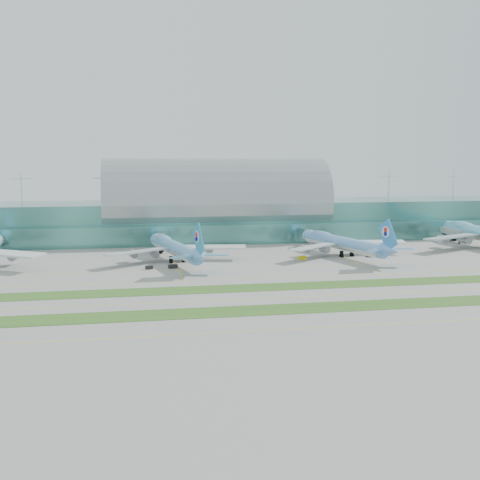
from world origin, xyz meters
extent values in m
plane|color=gray|center=(0.00, 0.00, 0.00)|extent=(700.00, 700.00, 0.00)
cube|color=#3D7A75|center=(0.00, 130.00, 10.00)|extent=(340.00, 42.00, 20.00)
cube|color=#3D7A75|center=(0.00, 106.00, 5.00)|extent=(340.00, 8.00, 10.00)
ellipsoid|color=#9EA5A8|center=(0.00, 130.00, 20.00)|extent=(340.00, 46.20, 16.17)
cylinder|color=white|center=(0.00, 130.00, 28.00)|extent=(0.80, 0.80, 16.00)
cube|color=#B2B7B7|center=(-31.00, 95.00, 5.50)|extent=(3.50, 22.00, 3.00)
cylinder|color=black|center=(-31.00, 85.00, 2.00)|extent=(1.00, 1.00, 4.00)
cube|color=#B2B7B7|center=(44.00, 95.00, 5.50)|extent=(3.50, 22.00, 3.00)
cylinder|color=black|center=(44.00, 85.00, 2.00)|extent=(1.00, 1.00, 4.00)
cube|color=#B2B7B7|center=(119.00, 95.00, 5.50)|extent=(3.50, 22.00, 3.00)
cylinder|color=black|center=(119.00, 85.00, 2.00)|extent=(1.00, 1.00, 4.00)
cube|color=#2D591E|center=(0.00, -28.00, 0.04)|extent=(420.00, 12.00, 0.08)
cube|color=#2D591E|center=(0.00, 2.00, 0.04)|extent=(420.00, 12.00, 0.08)
cube|color=yellow|center=(0.00, -48.00, 0.01)|extent=(420.00, 0.35, 0.01)
cube|color=yellow|center=(0.00, -14.00, 0.01)|extent=(420.00, 0.35, 0.01)
cube|color=yellow|center=(0.00, 18.00, 0.01)|extent=(420.00, 0.35, 0.01)
cube|color=yellow|center=(0.00, 40.00, 0.01)|extent=(420.00, 0.35, 0.01)
cube|color=silver|center=(-93.88, 53.56, 6.21)|extent=(31.88, 24.65, 1.33)
cylinder|color=gray|center=(-97.57, 60.27, 3.92)|extent=(4.77, 6.58, 3.70)
cylinder|color=#62A4D7|center=(-27.30, 59.65, 5.69)|extent=(18.67, 57.68, 5.79)
ellipsoid|color=#62A4D7|center=(-30.95, 75.43, 7.28)|extent=(9.32, 18.38, 4.12)
cone|color=#62A4D7|center=(-34.33, 90.02, 5.69)|extent=(6.69, 5.85, 5.79)
cone|color=#62A4D7|center=(-19.94, 27.82, 6.81)|extent=(7.25, 9.42, 5.50)
cube|color=silver|center=(-43.25, 54.05, 5.32)|extent=(26.96, 21.82, 1.14)
cylinder|color=gray|center=(-40.29, 59.90, 3.36)|extent=(4.25, 5.72, 3.17)
cube|color=silver|center=(-10.51, 61.61, 5.32)|extent=(28.75, 11.31, 1.14)
cylinder|color=gray|center=(-15.74, 65.58, 3.36)|extent=(4.25, 5.72, 3.17)
cube|color=teal|center=(-20.36, 29.64, 12.69)|extent=(3.31, 12.08, 13.45)
cylinder|color=white|center=(-20.57, 30.55, 14.09)|extent=(1.83, 4.55, 4.48)
cylinder|color=black|center=(-32.26, 81.07, 1.40)|extent=(1.68, 1.68, 2.80)
cylinder|color=black|center=(-29.19, 55.38, 1.40)|extent=(1.68, 1.68, 2.80)
cylinder|color=black|center=(-23.73, 56.64, 1.40)|extent=(1.68, 1.68, 2.80)
cylinder|color=#69A5E8|center=(47.55, 60.98, 5.68)|extent=(21.29, 57.12, 5.77)
ellipsoid|color=#69A5E8|center=(43.14, 76.53, 7.27)|extent=(10.06, 18.38, 4.11)
cone|color=#69A5E8|center=(39.07, 90.90, 5.68)|extent=(6.82, 6.05, 5.77)
cone|color=#69A5E8|center=(56.43, 29.62, 6.80)|extent=(7.56, 9.56, 5.48)
cube|color=white|center=(31.93, 54.61, 5.31)|extent=(26.37, 22.67, 1.14)
cylinder|color=gray|center=(34.59, 60.60, 3.35)|extent=(4.44, 5.79, 3.17)
cube|color=white|center=(64.18, 63.75, 5.31)|extent=(28.53, 9.98, 1.14)
cylinder|color=gray|center=(58.78, 67.45, 3.35)|extent=(4.44, 5.79, 3.17)
cube|color=#3188DB|center=(55.92, 31.41, 12.66)|extent=(3.87, 11.93, 13.42)
cylinder|color=white|center=(55.67, 32.30, 14.06)|extent=(2.02, 4.53, 4.47)
cylinder|color=black|center=(41.57, 82.08, 1.40)|extent=(1.68, 1.68, 2.79)
cylinder|color=black|center=(45.88, 56.63, 1.40)|extent=(1.68, 1.68, 2.79)
cylinder|color=black|center=(51.25, 58.15, 1.40)|extent=(1.68, 1.68, 2.79)
ellipsoid|color=#65C0DF|center=(123.19, 89.94, 8.61)|extent=(7.84, 21.17, 4.87)
cone|color=#65C0DF|center=(122.03, 107.60, 6.73)|extent=(7.18, 5.95, 6.84)
cube|color=silver|center=(104.77, 67.34, 6.29)|extent=(33.41, 21.86, 1.35)
cylinder|color=#96979E|center=(109.33, 73.60, 3.97)|extent=(4.14, 6.30, 3.75)
cylinder|color=black|center=(122.74, 96.77, 1.65)|extent=(1.99, 1.99, 3.31)
cube|color=black|center=(-38.64, 42.76, 0.71)|extent=(3.14, 2.09, 1.43)
cube|color=black|center=(-29.27, 42.92, 0.78)|extent=(3.89, 2.83, 1.56)
cube|color=#DBC30C|center=(26.99, 53.56, 0.80)|extent=(3.63, 2.66, 1.60)
cube|color=black|center=(58.13, 54.97, 0.61)|extent=(3.24, 2.25, 1.22)
camera|label=1|loc=(-45.01, -192.77, 43.60)|focal=45.00mm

